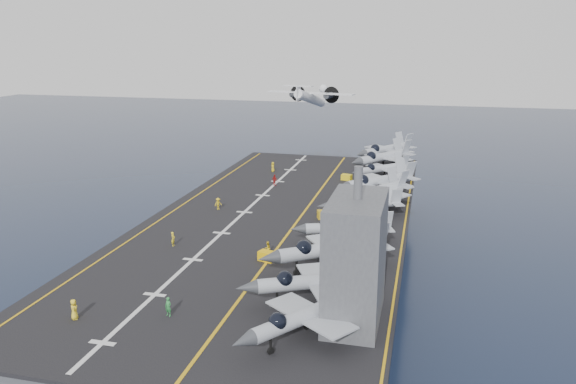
% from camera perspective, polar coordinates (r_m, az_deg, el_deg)
% --- Properties ---
extents(ground, '(500.00, 500.00, 0.00)m').
position_cam_1_polar(ground, '(89.48, -0.63, -8.72)').
color(ground, '#142135').
rests_on(ground, ground).
extents(hull, '(36.00, 90.00, 10.00)m').
position_cam_1_polar(hull, '(87.57, -0.64, -5.73)').
color(hull, '#56595E').
rests_on(hull, ground).
extents(flight_deck, '(38.00, 92.00, 0.40)m').
position_cam_1_polar(flight_deck, '(85.84, -0.65, -2.49)').
color(flight_deck, black).
rests_on(flight_deck, hull).
extents(foul_line, '(0.35, 90.00, 0.02)m').
position_cam_1_polar(foul_line, '(85.10, 1.31, -2.50)').
color(foul_line, gold).
rests_on(foul_line, flight_deck).
extents(landing_centerline, '(0.50, 90.00, 0.02)m').
position_cam_1_polar(landing_centerline, '(87.41, -4.46, -2.05)').
color(landing_centerline, silver).
rests_on(landing_centerline, flight_deck).
extents(deck_edge_port, '(0.25, 90.00, 0.02)m').
position_cam_1_polar(deck_edge_port, '(91.37, -11.02, -1.52)').
color(deck_edge_port, gold).
rests_on(deck_edge_port, flight_deck).
extents(deck_edge_stbd, '(0.25, 90.00, 0.02)m').
position_cam_1_polar(deck_edge_stbd, '(83.27, 11.79, -3.23)').
color(deck_edge_stbd, gold).
rests_on(deck_edge_stbd, flight_deck).
extents(island_superstructure, '(5.00, 10.00, 15.00)m').
position_cam_1_polar(island_superstructure, '(52.76, 6.93, -5.37)').
color(island_superstructure, '#56595E').
rests_on(island_superstructure, flight_deck).
extents(fighter_jet_0, '(15.39, 16.40, 4.74)m').
position_cam_1_polar(fighter_jet_0, '(50.95, 1.64, -12.37)').
color(fighter_jet_0, gray).
rests_on(fighter_jet_0, flight_deck).
extents(fighter_jet_1, '(17.09, 14.94, 4.98)m').
position_cam_1_polar(fighter_jet_1, '(57.42, 2.81, -8.92)').
color(fighter_jet_1, gray).
rests_on(fighter_jet_1, flight_deck).
extents(fighter_jet_2, '(18.97, 17.76, 5.48)m').
position_cam_1_polar(fighter_jet_2, '(65.25, 4.45, -5.65)').
color(fighter_jet_2, '#9BA3AA').
rests_on(fighter_jet_2, flight_deck).
extents(fighter_jet_3, '(15.53, 12.83, 4.63)m').
position_cam_1_polar(fighter_jet_3, '(73.88, 6.08, -3.51)').
color(fighter_jet_3, '#9AA1AC').
rests_on(fighter_jet_3, flight_deck).
extents(fighter_jet_4, '(15.33, 13.23, 4.48)m').
position_cam_1_polar(fighter_jet_4, '(84.94, 7.78, -1.10)').
color(fighter_jet_4, '#9298A0').
rests_on(fighter_jet_4, flight_deck).
extents(fighter_jet_5, '(16.94, 18.23, 5.27)m').
position_cam_1_polar(fighter_jet_5, '(90.83, 8.95, 0.19)').
color(fighter_jet_5, gray).
rests_on(fighter_jet_5, flight_deck).
extents(fighter_jet_6, '(18.98, 19.02, 5.60)m').
position_cam_1_polar(fighter_jet_6, '(96.72, 9.28, 1.21)').
color(fighter_jet_6, gray).
rests_on(fighter_jet_6, flight_deck).
extents(fighter_jet_7, '(15.29, 15.21, 4.49)m').
position_cam_1_polar(fighter_jet_7, '(108.66, 9.61, 2.45)').
color(fighter_jet_7, gray).
rests_on(fighter_jet_7, flight_deck).
extents(fighter_jet_8, '(18.62, 19.86, 5.74)m').
position_cam_1_polar(fighter_jet_8, '(116.49, 9.64, 3.62)').
color(fighter_jet_8, gray).
rests_on(fighter_jet_8, flight_deck).
extents(tow_cart_a, '(2.25, 1.80, 1.17)m').
position_cam_1_polar(tow_cart_a, '(68.48, -2.16, -6.52)').
color(tow_cart_a, '#F1B707').
rests_on(tow_cart_a, flight_deck).
extents(tow_cart_b, '(2.43, 2.04, 1.25)m').
position_cam_1_polar(tow_cart_b, '(84.21, 3.74, -2.29)').
color(tow_cart_b, gold).
rests_on(tow_cart_b, flight_deck).
extents(tow_cart_c, '(2.12, 1.66, 1.12)m').
position_cam_1_polar(tow_cart_c, '(107.35, 5.97, 1.50)').
color(tow_cart_c, yellow).
rests_on(tow_cart_c, flight_deck).
extents(crew_0, '(1.28, 1.46, 2.04)m').
position_cam_1_polar(crew_0, '(58.54, -20.91, -11.07)').
color(crew_0, yellow).
rests_on(crew_0, flight_deck).
extents(crew_1, '(0.84, 1.19, 1.90)m').
position_cam_1_polar(crew_1, '(74.54, -11.60, -4.68)').
color(crew_1, yellow).
rests_on(crew_1, flight_deck).
extents(crew_3, '(1.32, 1.35, 1.89)m').
position_cam_1_polar(crew_3, '(88.98, -7.11, -1.19)').
color(crew_3, yellow).
rests_on(crew_3, flight_deck).
extents(crew_4, '(1.45, 1.25, 2.04)m').
position_cam_1_polar(crew_4, '(102.79, -1.37, 1.22)').
color(crew_4, '#B21615').
rests_on(crew_4, flight_deck).
extents(crew_5, '(1.28, 1.44, 2.00)m').
position_cam_1_polar(crew_5, '(113.66, -1.55, 2.58)').
color(crew_5, yellow).
rests_on(crew_5, flight_deck).
extents(crew_6, '(1.33, 1.07, 1.94)m').
position_cam_1_polar(crew_6, '(56.63, -12.07, -11.33)').
color(crew_6, '#2D8B40').
rests_on(crew_6, flight_deck).
extents(crew_7, '(1.13, 1.21, 1.68)m').
position_cam_1_polar(crew_7, '(70.35, -2.09, -5.69)').
color(crew_7, yellow).
rests_on(crew_7, flight_deck).
extents(transport_plane, '(25.11, 19.75, 5.27)m').
position_cam_1_polar(transport_plane, '(138.91, 2.27, 9.49)').
color(transport_plane, silver).
extents(fighter_jet_9, '(18.62, 19.86, 5.74)m').
position_cam_1_polar(fighter_jet_9, '(124.52, 9.95, 4.36)').
color(fighter_jet_9, gray).
rests_on(fighter_jet_9, flight_deck).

